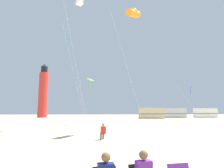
# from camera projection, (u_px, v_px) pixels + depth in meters

# --- Properties ---
(kite_flyer_standing) EXTENTS (0.41, 0.55, 1.16)m
(kite_flyer_standing) POSITION_uv_depth(u_px,v_px,m) (103.00, 131.00, 13.59)
(kite_flyer_standing) COLOR red
(kite_flyer_standing) RESTS_ON ground
(kite_diamond_lime) EXTENTS (2.25, 2.25, 6.88)m
(kite_diamond_lime) POSITION_uv_depth(u_px,v_px,m) (90.00, 81.00, 28.77)
(kite_diamond_lime) COLOR silver
(kite_diamond_lime) RESTS_ON ground
(kite_diamond_cyan) EXTENTS (3.16, 3.16, 11.35)m
(kite_diamond_cyan) POSITION_uv_depth(u_px,v_px,m) (67.00, 37.00, 22.37)
(kite_diamond_cyan) COLOR silver
(kite_diamond_cyan) RESTS_ON ground
(kite_tube_orange) EXTENTS (3.31, 3.59, 12.36)m
(kite_tube_orange) POSITION_uv_depth(u_px,v_px,m) (133.00, 13.00, 19.03)
(kite_tube_orange) COLOR silver
(kite_tube_orange) RESTS_ON ground
(kite_diamond_blue) EXTENTS (3.45, 3.16, 5.82)m
(kite_diamond_blue) POSITION_uv_depth(u_px,v_px,m) (190.00, 87.00, 27.43)
(kite_diamond_blue) COLOR silver
(kite_diamond_blue) RESTS_ON ground
(lighthouse_distant) EXTENTS (2.80, 2.80, 16.80)m
(lighthouse_distant) POSITION_uv_depth(u_px,v_px,m) (43.00, 92.00, 59.68)
(lighthouse_distant) COLOR red
(lighthouse_distant) RESTS_ON ground
(rv_van_tan) EXTENTS (6.52, 2.57, 2.80)m
(rv_van_tan) POSITION_uv_depth(u_px,v_px,m) (151.00, 113.00, 49.86)
(rv_van_tan) COLOR #C6B28C
(rv_van_tan) RESTS_ON ground
(rv_van_silver) EXTENTS (6.59, 2.80, 2.80)m
(rv_van_silver) POSITION_uv_depth(u_px,v_px,m) (174.00, 113.00, 55.20)
(rv_van_silver) COLOR #B7BABF
(rv_van_silver) RESTS_ON ground
(rv_van_white) EXTENTS (6.45, 2.36, 2.80)m
(rv_van_white) POSITION_uv_depth(u_px,v_px,m) (205.00, 113.00, 57.13)
(rv_van_white) COLOR white
(rv_van_white) RESTS_ON ground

